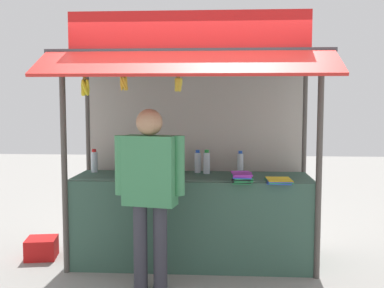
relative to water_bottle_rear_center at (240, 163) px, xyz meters
The scene contains 17 objects.
ground_plane 1.22m from the water_bottle_rear_center, 151.19° to the right, with size 20.00×20.00×0.00m, color gray.
stall_counter 0.84m from the water_bottle_rear_center, 151.19° to the right, with size 2.54×0.78×0.95m, color #385B4C.
stall_structure 0.77m from the water_bottle_rear_center, 160.92° to the right, with size 2.74×1.62×2.60m.
water_bottle_rear_center is the anchor object (origin of this frame).
water_bottle_back_right 0.48m from the water_bottle_rear_center, behind, with size 0.07×0.07×0.26m.
water_bottle_far_left 1.07m from the water_bottle_rear_center, behind, with size 0.09×0.09×0.31m.
water_bottle_mid_left 0.97m from the water_bottle_rear_center, behind, with size 0.08×0.08×0.28m.
water_bottle_mid_right 1.66m from the water_bottle_rear_center, behind, with size 0.07×0.07×0.26m.
water_bottle_far_right 0.39m from the water_bottle_rear_center, 167.32° to the right, with size 0.07×0.07×0.27m.
magazine_stack_right 0.62m from the water_bottle_rear_center, 90.46° to the right, with size 0.22×0.33×0.09m.
magazine_stack_back_left 0.71m from the water_bottle_rear_center, 59.26° to the right, with size 0.26×0.31×0.03m.
magazine_stack_left 1.02m from the water_bottle_rear_center, 143.15° to the right, with size 0.24×0.26×0.08m.
banana_bunch_leftmost 1.31m from the water_bottle_rear_center, 128.91° to the right, with size 0.10×0.09×0.27m.
banana_bunch_inner_left 1.91m from the water_bottle_rear_center, 153.09° to the right, with size 0.09×0.10×0.31m.
banana_bunch_rightmost 1.64m from the water_bottle_rear_center, 145.90° to the right, with size 0.10×0.09×0.26m.
vendor_person 1.39m from the water_bottle_rear_center, 128.30° to the right, with size 0.64×0.30×1.69m.
plastic_crate 2.43m from the water_bottle_rear_center, behind, with size 0.33×0.33×0.23m, color red.
Camera 1 is at (0.32, -5.06, 1.77)m, focal length 44.58 mm.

